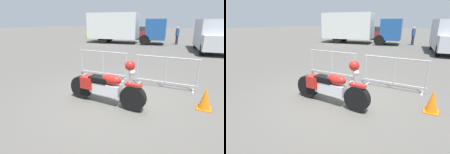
# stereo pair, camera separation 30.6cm
# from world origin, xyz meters

# --- Properties ---
(ground_plane) EXTENTS (120.00, 120.00, 0.00)m
(ground_plane) POSITION_xyz_m (0.00, 0.00, 0.00)
(ground_plane) COLOR #54514C
(motorcycle) EXTENTS (2.28, 0.34, 1.29)m
(motorcycle) POSITION_xyz_m (-0.03, -0.39, 0.49)
(motorcycle) COLOR black
(motorcycle) RESTS_ON ground
(crowd_barrier_near) EXTENTS (2.04, 0.51, 1.07)m
(crowd_barrier_near) POSITION_xyz_m (-1.24, 1.57, 0.55)
(crowd_barrier_near) COLOR #9EA0A5
(crowd_barrier_near) RESTS_ON ground
(crowd_barrier_far) EXTENTS (2.04, 0.51, 1.07)m
(crowd_barrier_far) POSITION_xyz_m (1.17, 1.57, 0.55)
(crowd_barrier_far) COLOR #9EA0A5
(crowd_barrier_far) RESTS_ON ground
(box_truck) EXTENTS (7.95, 3.39, 2.98)m
(box_truck) POSITION_xyz_m (-5.38, 12.65, 1.64)
(box_truck) COLOR silver
(box_truck) RESTS_ON ground
(delivery_van) EXTENTS (2.72, 5.25, 2.31)m
(delivery_van) POSITION_xyz_m (2.70, 10.75, 1.24)
(delivery_van) COLOR #B2B7BC
(delivery_van) RESTS_ON ground
(parked_car_yellow) EXTENTS (2.27, 4.64, 1.52)m
(parked_car_yellow) POSITION_xyz_m (-11.09, 18.16, 0.77)
(parked_car_yellow) COLOR yellow
(parked_car_yellow) RESTS_ON ground
(parked_car_green) EXTENTS (2.28, 4.66, 1.53)m
(parked_car_green) POSITION_xyz_m (-8.39, 17.96, 0.77)
(parked_car_green) COLOR #236B38
(parked_car_green) RESTS_ON ground
(parked_car_maroon) EXTENTS (2.24, 4.57, 1.50)m
(parked_car_maroon) POSITION_xyz_m (-5.69, 18.64, 0.76)
(parked_car_maroon) COLOR maroon
(parked_car_maroon) RESTS_ON ground
(pedestrian) EXTENTS (0.46, 0.46, 1.69)m
(pedestrian) POSITION_xyz_m (-0.13, 13.99, 0.92)
(pedestrian) COLOR #262838
(pedestrian) RESTS_ON ground
(traffic_cone) EXTENTS (0.34, 0.34, 0.59)m
(traffic_cone) POSITION_xyz_m (2.40, 0.48, 0.29)
(traffic_cone) COLOR orange
(traffic_cone) RESTS_ON ground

